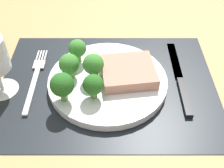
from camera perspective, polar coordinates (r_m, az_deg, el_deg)
ground_plane at (r=59.11cm, az=-0.79°, el=-1.24°), size 140.00×110.00×3.00cm
placemat at (r=57.95cm, az=-0.81°, el=-0.09°), size 43.89×32.82×0.30cm
plate at (r=57.29cm, az=-0.81°, el=0.58°), size 23.97×23.97×1.60cm
steak at (r=56.53cm, az=3.33°, el=2.49°), size 11.66×10.91×2.33cm
broccoli_center at (r=50.79cm, az=-9.96°, el=-0.20°), size 4.39×4.39×6.03cm
broccoli_back_left at (r=55.78cm, az=-8.57°, el=3.89°), size 4.03×4.03×5.27cm
broccoli_near_steak at (r=59.07cm, az=-6.92°, el=7.07°), size 3.73×3.73×5.35cm
broccoli_front_edge at (r=54.90cm, az=-3.68°, el=4.18°), size 4.08×4.08×5.76cm
broccoli_near_fork at (r=50.94cm, az=-3.73°, el=-0.20°), size 3.85×3.85×5.17cm
fork at (r=60.82cm, az=-15.16°, el=1.13°), size 2.40×19.20×0.50cm
knife at (r=59.69cm, az=13.72°, el=0.56°), size 1.80×23.00×0.80cm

